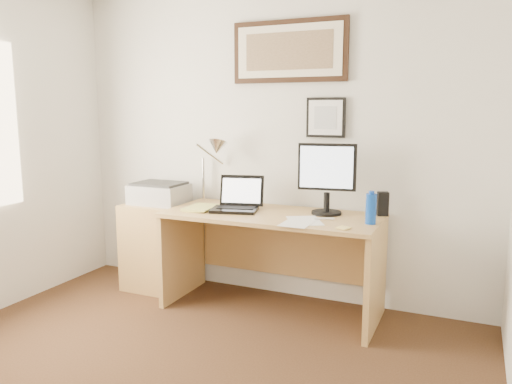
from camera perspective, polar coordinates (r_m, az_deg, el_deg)
The scene contains 17 objects.
wall_back at distance 4.02m, azimuth 1.81°, elevation 5.70°, with size 3.50×0.02×2.50m, color silver.
side_cabinet at distance 4.33m, azimuth -11.30°, elevation -6.10°, with size 0.50×0.40×0.73m, color #AF8449.
water_bottle at distance 3.43m, azimuth 13.01°, elevation -1.90°, with size 0.07×0.07×0.20m, color #0D41B2.
bottle_cap at distance 3.41m, azimuth 13.08°, elevation -0.05°, with size 0.04×0.04×0.02m, color #0D41B2.
speaker at distance 3.72m, azimuth 14.29°, elevation -1.32°, with size 0.08×0.07×0.17m, color black.
paper_sheet_a at distance 3.47m, azimuth 5.56°, elevation -3.28°, with size 0.22×0.31×0.00m, color white.
paper_sheet_b at distance 3.39m, azimuth 4.73°, elevation -3.55°, with size 0.19×0.28×0.00m, color white.
sticky_pad at distance 3.28m, azimuth 9.97°, elevation -4.05°, with size 0.08×0.08×0.01m, color #FFE278.
marker_pen at distance 3.52m, azimuth 7.81°, elevation -3.04°, with size 0.02×0.02×0.14m, color white.
book at distance 3.92m, azimuth -7.63°, elevation -1.69°, with size 0.21×0.29×0.02m, color #CAC95F.
desk at distance 3.83m, azimuth 2.25°, elevation -5.67°, with size 1.60×0.70×0.75m.
laptop at distance 3.80m, azimuth -2.17°, elevation -1.24°, with size 0.39×0.37×0.26m.
lcd_monitor at distance 3.65m, azimuth 8.10°, elevation 1.92°, with size 0.42×0.22×0.52m.
printer at distance 4.25m, azimuth -10.98°, elevation -0.13°, with size 0.44×0.34×0.18m.
desk_lamp at distance 4.03m, azimuth -4.62°, elevation 4.79°, with size 0.29×0.27×0.53m.
picture_large at distance 3.96m, azimuth 3.80°, elevation 15.77°, with size 0.92×0.04×0.47m.
picture_small at distance 3.84m, azimuth 7.98°, elevation 8.42°, with size 0.30×0.03×0.30m.
Camera 1 is at (1.50, -1.72, 1.51)m, focal length 35.00 mm.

